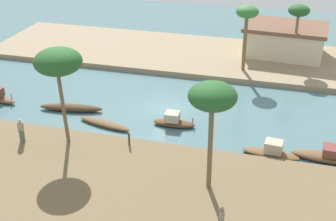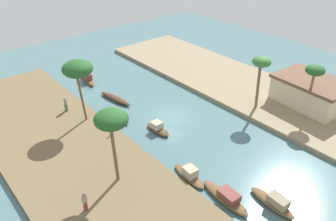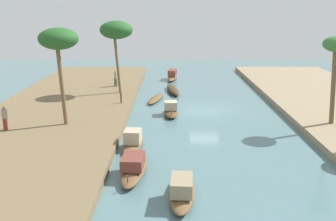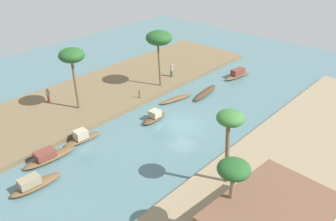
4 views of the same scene
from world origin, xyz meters
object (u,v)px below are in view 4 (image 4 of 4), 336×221
Objects in this scene: sampan_upstream_small at (154,117)px; palm_tree_left_far at (72,56)px; sampan_with_red_awning at (82,137)px; mooring_post at (139,94)px; person_on_near_bank at (48,96)px; sampan_foreground at (176,99)px; sampan_downstream_large at (34,184)px; palm_tree_right_tall at (230,122)px; palm_tree_right_short at (234,172)px; palm_tree_left_near at (159,38)px; sampan_near_left_bank at (238,74)px; sampan_with_tall_canopy at (49,157)px; sampan_midstream at (205,93)px; person_by_mooring at (172,71)px.

sampan_upstream_small is 10.55m from palm_tree_left_far.
mooring_post is (-9.57, -1.91, 0.56)m from sampan_with_red_awning.
sampan_with_red_awning is at bearing 146.04° from person_on_near_bank.
sampan_with_red_awning is at bearing 8.31° from sampan_foreground.
palm_tree_right_tall is (-10.31, 10.99, 5.41)m from sampan_downstream_large.
palm_tree_right_short is at bearing 116.00° from sampan_downstream_large.
sampan_with_red_awning is at bearing 11.05° from palm_tree_left_near.
palm_tree_right_short is at bearing 38.69° from sampan_near_left_bank.
palm_tree_left_near is 24.67m from palm_tree_right_short.
palm_tree_right_tall is (5.92, 15.77, 4.89)m from mooring_post.
palm_tree_left_far is at bearing 179.34° from person_on_near_bank.
palm_tree_left_near reaches higher than sampan_downstream_large.
sampan_with_tall_canopy is 3.74m from sampan_downstream_large.
sampan_downstream_large is 2.61× the size of person_on_near_bank.
sampan_foreground is 16.49m from sampan_with_tall_canopy.
person_on_near_bank is 0.28× the size of palm_tree_right_short.
sampan_midstream is 0.77× the size of palm_tree_left_near.
mooring_post is 22.13m from palm_tree_right_short.
palm_tree_left_near is at bearing 166.48° from palm_tree_left_far.
person_on_near_bank is at bearing -27.60° from palm_tree_left_near.
person_on_near_bank is at bearing -119.00° from sampan_with_tall_canopy.
palm_tree_left_near is 1.18× the size of palm_tree_right_short.
sampan_upstream_small is at bearing 167.03° from sampan_with_red_awning.
sampan_with_tall_canopy is (11.38, -2.01, 0.00)m from sampan_upstream_small.
sampan_upstream_small is 7.90m from sampan_with_red_awning.
sampan_near_left_bank is at bearing -150.67° from palm_tree_right_tall.
sampan_with_red_awning is at bearing 11.32° from mooring_post.
sampan_near_left_bank is 30.17m from sampan_downstream_large.
sampan_upstream_small reaches higher than sampan_midstream.
person_on_near_bank is 15.89m from person_by_mooring.
mooring_post reaches higher than sampan_downstream_large.
palm_tree_right_tall is 5.54m from palm_tree_right_short.
sampan_foreground is 3.94m from sampan_midstream.
palm_tree_left_near is (9.64, -5.40, 5.99)m from sampan_near_left_bank.
palm_tree_right_tall is at bearing 37.52° from sampan_near_left_bank.
palm_tree_left_near is (2.34, -5.38, 6.19)m from sampan_midstream.
palm_tree_left_far is (-7.26, -5.63, 6.00)m from sampan_with_tall_canopy.
sampan_near_left_bank is at bearing 176.69° from sampan_upstream_small.
person_on_near_bank reaches higher than sampan_downstream_large.
mooring_post is (13.94, -4.61, 0.50)m from sampan_near_left_bank.
sampan_midstream is 8.10m from mooring_post.
person_on_near_bank is at bearing -86.01° from palm_tree_right_tall.
sampan_foreground is (10.88, -1.68, -0.28)m from sampan_near_left_bank.
sampan_downstream_large is 0.73× the size of palm_tree_right_short.
palm_tree_left_far is 22.70m from palm_tree_right_short.
palm_tree_left_near is (-17.72, -3.11, 6.06)m from sampan_with_tall_canopy.
mooring_post is at bearing 10.46° from palm_tree_left_near.
person_by_mooring is 7.54m from mooring_post.
palm_tree_left_near is (3.09, 0.67, 5.25)m from person_by_mooring.
sampan_near_left_bank is at bearing 158.50° from palm_tree_left_far.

